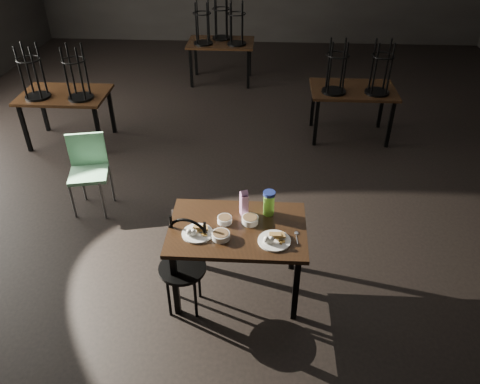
# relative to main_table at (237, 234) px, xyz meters

# --- Properties ---
(main_table) EXTENTS (1.20, 0.80, 0.75)m
(main_table) POSITION_rel_main_table_xyz_m (0.00, 0.00, 0.00)
(main_table) COLOR black
(main_table) RESTS_ON ground
(plate_left) EXTENTS (0.27, 0.27, 0.09)m
(plate_left) POSITION_rel_main_table_xyz_m (-0.34, -0.11, 0.10)
(plate_left) COLOR white
(plate_left) RESTS_ON main_table
(plate_right) EXTENTS (0.28, 0.28, 0.09)m
(plate_right) POSITION_rel_main_table_xyz_m (0.32, -0.17, 0.10)
(plate_right) COLOR white
(plate_right) RESTS_ON main_table
(bowl_near) EXTENTS (0.13, 0.13, 0.05)m
(bowl_near) POSITION_rel_main_table_xyz_m (-0.12, 0.07, 0.11)
(bowl_near) COLOR white
(bowl_near) RESTS_ON main_table
(bowl_far) EXTENTS (0.15, 0.15, 0.06)m
(bowl_far) POSITION_rel_main_table_xyz_m (0.11, 0.07, 0.11)
(bowl_far) COLOR white
(bowl_far) RESTS_ON main_table
(bowl_big) EXTENTS (0.16, 0.16, 0.05)m
(bowl_big) POSITION_rel_main_table_xyz_m (-0.13, -0.15, 0.11)
(bowl_big) COLOR white
(bowl_big) RESTS_ON main_table
(juice_carton) EXTENTS (0.08, 0.08, 0.26)m
(juice_carton) POSITION_rel_main_table_xyz_m (0.05, 0.20, 0.20)
(juice_carton) COLOR #8B1975
(juice_carton) RESTS_ON main_table
(water_bottle) EXTENTS (0.13, 0.13, 0.24)m
(water_bottle) POSITION_rel_main_table_xyz_m (0.27, 0.21, 0.20)
(water_bottle) COLOR #8CE944
(water_bottle) RESTS_ON main_table
(spoon) EXTENTS (0.04, 0.17, 0.01)m
(spoon) POSITION_rel_main_table_xyz_m (0.51, -0.06, 0.08)
(spoon) COLOR silver
(spoon) RESTS_ON main_table
(bentwood_chair) EXTENTS (0.45, 0.44, 0.88)m
(bentwood_chair) POSITION_rel_main_table_xyz_m (-0.45, -0.17, -0.15)
(bentwood_chair) COLOR black
(bentwood_chair) RESTS_ON ground
(school_chair) EXTENTS (0.50, 0.50, 0.90)m
(school_chair) POSITION_rel_main_table_xyz_m (-1.78, 1.26, -0.13)
(school_chair) COLOR #7BC091
(school_chair) RESTS_ON ground
(bg_table_left) EXTENTS (1.20, 0.80, 1.48)m
(bg_table_left) POSITION_rel_main_table_xyz_m (-2.60, 2.79, 0.08)
(bg_table_left) COLOR black
(bg_table_left) RESTS_ON ground
(bg_table_right) EXTENTS (1.20, 0.80, 1.48)m
(bg_table_right) POSITION_rel_main_table_xyz_m (1.46, 3.21, 0.08)
(bg_table_right) COLOR black
(bg_table_right) RESTS_ON ground
(bg_table_far) EXTENTS (1.20, 0.80, 1.48)m
(bg_table_far) POSITION_rel_main_table_xyz_m (-0.64, 5.34, 0.11)
(bg_table_far) COLOR black
(bg_table_far) RESTS_ON ground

